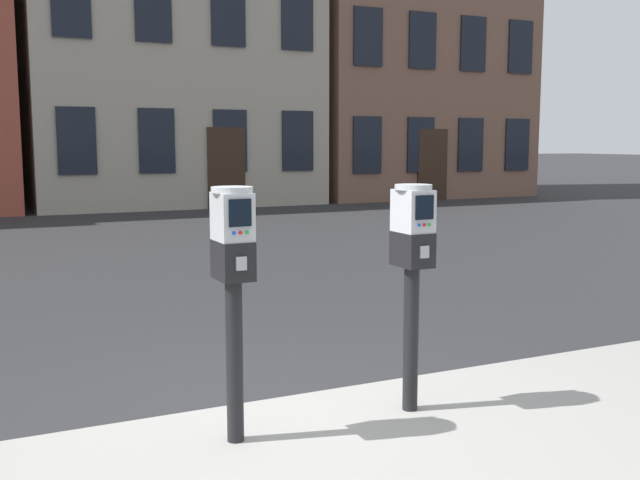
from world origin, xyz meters
The scene contains 5 objects.
ground_plane centered at (0.00, 0.00, 0.00)m, with size 160.00×160.00×0.00m, color #28282B.
parking_meter_near_kerb centered at (-0.38, -0.33, 1.08)m, with size 0.22×0.25×1.36m.
parking_meter_twin_adjacent centered at (0.71, -0.33, 1.07)m, with size 0.22×0.25×1.35m.
townhouse_green_painted centered at (3.66, 18.06, 4.78)m, with size 7.63×7.05×9.55m.
townhouse_orange_brick centered at (11.34, 17.56, 5.96)m, with size 7.13×6.06×11.91m.
Camera 1 is at (-1.61, -3.98, 1.73)m, focal length 41.84 mm.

